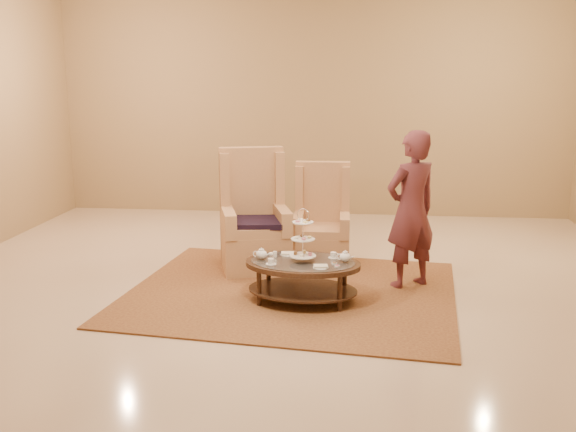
# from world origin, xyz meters

# --- Properties ---
(ground) EXTENTS (8.00, 8.00, 0.00)m
(ground) POSITION_xyz_m (0.00, 0.00, 0.00)
(ground) COLOR beige
(ground) RESTS_ON ground
(ceiling) EXTENTS (8.00, 8.00, 0.02)m
(ceiling) POSITION_xyz_m (0.00, 0.00, 0.00)
(ceiling) COLOR beige
(ceiling) RESTS_ON ground
(wall_back) EXTENTS (8.00, 0.04, 3.50)m
(wall_back) POSITION_xyz_m (0.00, 4.00, 1.75)
(wall_back) COLOR #997D53
(wall_back) RESTS_ON ground
(rug) EXTENTS (3.57, 3.09, 0.02)m
(rug) POSITION_xyz_m (0.06, 0.12, 0.01)
(rug) COLOR olive
(rug) RESTS_ON ground
(tea_table) EXTENTS (1.20, 0.88, 0.95)m
(tea_table) POSITION_xyz_m (0.20, -0.15, 0.35)
(tea_table) COLOR black
(tea_table) RESTS_ON ground
(armchair_left) EXTENTS (0.93, 0.95, 1.38)m
(armchair_left) POSITION_xyz_m (-0.46, 0.98, 0.47)
(armchair_left) COLOR tan
(armchair_left) RESTS_ON ground
(armchair_right) EXTENTS (0.66, 0.68, 1.19)m
(armchair_right) POSITION_xyz_m (0.31, 1.23, 0.40)
(armchair_right) COLOR tan
(armchair_right) RESTS_ON ground
(person) EXTENTS (0.72, 0.67, 1.66)m
(person) POSITION_xyz_m (1.28, 0.45, 0.83)
(person) COLOR #57252A
(person) RESTS_ON ground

